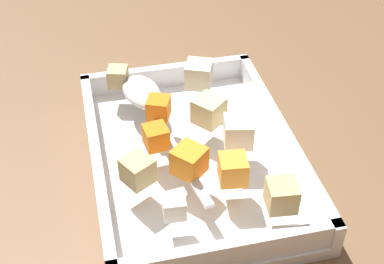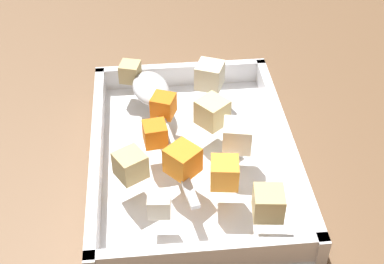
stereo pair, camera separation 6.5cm
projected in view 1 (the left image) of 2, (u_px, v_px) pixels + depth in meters
name	position (u px, v px, depth m)	size (l,w,h in m)	color
ground_plane	(204.00, 166.00, 0.68)	(4.00, 4.00, 0.00)	brown
baking_dish	(192.00, 159.00, 0.67)	(0.33, 0.24, 0.05)	silver
carrot_chunk_heap_side	(159.00, 108.00, 0.68)	(0.03, 0.03, 0.03)	orange
carrot_chunk_heap_top	(155.00, 134.00, 0.64)	(0.03, 0.03, 0.03)	orange
carrot_chunk_corner_ne	(189.00, 161.00, 0.60)	(0.03, 0.03, 0.03)	orange
carrot_chunk_far_left	(233.00, 169.00, 0.59)	(0.03, 0.03, 0.03)	orange
potato_chunk_mid_right	(199.00, 74.00, 0.73)	(0.03, 0.03, 0.03)	beige
potato_chunk_center	(138.00, 170.00, 0.59)	(0.03, 0.03, 0.03)	tan
potato_chunk_near_left	(282.00, 195.00, 0.56)	(0.03, 0.03, 0.03)	tan
potato_chunk_near_right	(118.00, 77.00, 0.73)	(0.03, 0.03, 0.03)	tan
potato_chunk_under_handle	(209.00, 111.00, 0.67)	(0.03, 0.03, 0.03)	#E0CC89
parsnip_chunk_mid_left	(238.00, 132.00, 0.64)	(0.03, 0.03, 0.03)	silver
parsnip_chunk_corner_se	(174.00, 206.00, 0.55)	(0.02, 0.02, 0.02)	silver
serving_spoon	(145.00, 98.00, 0.70)	(0.25, 0.07, 0.02)	silver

